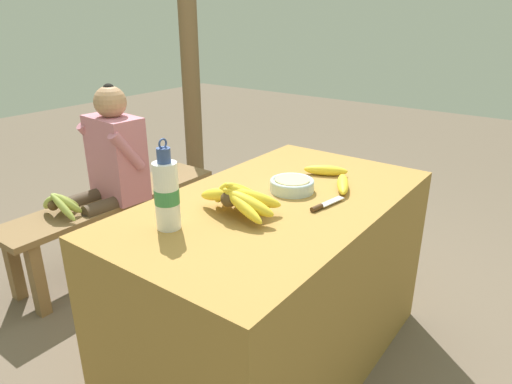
{
  "coord_description": "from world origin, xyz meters",
  "views": [
    {
      "loc": [
        -1.36,
        -0.91,
        1.46
      ],
      "look_at": [
        -0.07,
        0.05,
        0.82
      ],
      "focal_mm": 32.0,
      "sensor_mm": 36.0,
      "label": 1
    }
  ],
  "objects": [
    {
      "name": "loose_banana_front",
      "position": [
        0.25,
        -0.16,
        0.8
      ],
      "size": [
        0.21,
        0.14,
        0.05
      ],
      "rotation": [
        0.0,
        0.0,
        0.49
      ],
      "color": "yellow",
      "rests_on": "market_counter"
    },
    {
      "name": "banana_bunch_ripe",
      "position": [
        -0.2,
        0.03,
        0.85
      ],
      "size": [
        0.22,
        0.35,
        0.15
      ],
      "color": "#4C381E",
      "rests_on": "market_counter"
    },
    {
      "name": "loose_banana_side",
      "position": [
        0.36,
        -0.02,
        0.8
      ],
      "size": [
        0.12,
        0.19,
        0.05
      ],
      "rotation": [
        0.0,
        0.0,
        -1.12
      ],
      "color": "yellow",
      "rests_on": "market_counter"
    },
    {
      "name": "market_counter",
      "position": [
        0.0,
        0.0,
        0.39
      ],
      "size": [
        1.37,
        0.78,
        0.78
      ],
      "color": "olive",
      "rests_on": "ground_plane"
    },
    {
      "name": "seated_vendor",
      "position": [
        0.13,
        1.23,
        0.63
      ],
      "size": [
        0.42,
        0.4,
        1.09
      ],
      "rotation": [
        0.0,
        0.0,
        3.05
      ],
      "color": "#473828",
      "rests_on": "ground_plane"
    },
    {
      "name": "support_post_far",
      "position": [
        1.21,
        1.62,
        1.38
      ],
      "size": [
        0.14,
        0.14,
        2.76
      ],
      "color": "brown",
      "rests_on": "ground_plane"
    },
    {
      "name": "ground_plane",
      "position": [
        0.0,
        0.0,
        0.0
      ],
      "size": [
        12.0,
        12.0,
        0.0
      ],
      "primitive_type": "plane",
      "color": "brown"
    },
    {
      "name": "banana_bunch_green",
      "position": [
        -0.19,
        1.26,
        0.51
      ],
      "size": [
        0.19,
        0.3,
        0.16
      ],
      "color": "#4C381E",
      "rests_on": "wooden_bench"
    },
    {
      "name": "wooden_bench",
      "position": [
        0.15,
        1.26,
        0.36
      ],
      "size": [
        1.38,
        0.32,
        0.43
      ],
      "color": "brown",
      "rests_on": "ground_plane"
    },
    {
      "name": "knife",
      "position": [
        0.03,
        -0.18,
        0.79
      ],
      "size": [
        0.18,
        0.05,
        0.02
      ],
      "rotation": [
        0.0,
        0.0,
        -0.17
      ],
      "color": "#BCBCC1",
      "rests_on": "market_counter"
    },
    {
      "name": "serving_bowl",
      "position": [
        0.11,
        -0.0,
        0.81
      ],
      "size": [
        0.18,
        0.18,
        0.05
      ],
      "color": "silver",
      "rests_on": "market_counter"
    },
    {
      "name": "water_bottle",
      "position": [
        -0.42,
        0.15,
        0.9
      ],
      "size": [
        0.08,
        0.08,
        0.31
      ],
      "color": "white",
      "rests_on": "market_counter"
    }
  ]
}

